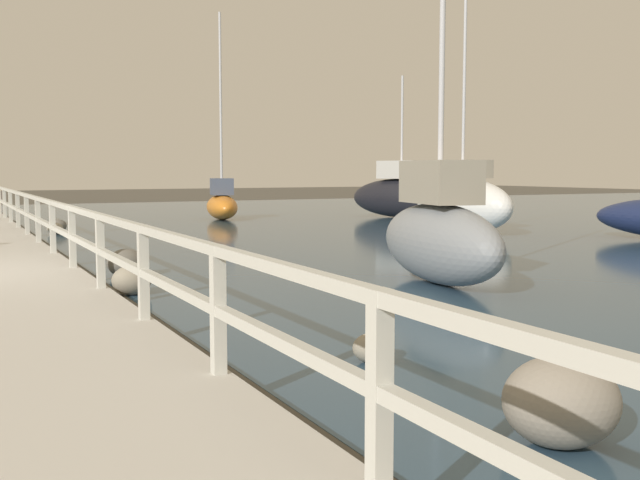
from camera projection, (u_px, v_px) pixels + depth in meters
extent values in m
cube|color=beige|center=(379.00, 391.00, 3.54)|extent=(0.10, 0.10, 0.98)
cube|color=beige|center=(218.00, 310.00, 5.60)|extent=(0.10, 0.10, 0.98)
cube|color=beige|center=(143.00, 272.00, 7.66)|extent=(0.10, 0.10, 0.98)
cube|color=beige|center=(100.00, 251.00, 9.71)|extent=(0.10, 0.10, 0.98)
cube|color=beige|center=(72.00, 237.00, 11.77)|extent=(0.10, 0.10, 0.98)
cube|color=beige|center=(53.00, 227.00, 13.82)|extent=(0.10, 0.10, 0.98)
cube|color=beige|center=(38.00, 220.00, 15.88)|extent=(0.10, 0.10, 0.98)
cube|color=beige|center=(27.00, 214.00, 17.93)|extent=(0.10, 0.10, 0.98)
cube|color=beige|center=(18.00, 209.00, 19.99)|extent=(0.10, 0.10, 0.98)
cube|color=beige|center=(11.00, 206.00, 22.04)|extent=(0.10, 0.10, 0.98)
cube|color=beige|center=(4.00, 203.00, 24.10)|extent=(0.10, 0.10, 0.98)
cube|color=beige|center=(71.00, 208.00, 11.72)|extent=(0.09, 32.50, 0.08)
cube|color=beige|center=(72.00, 237.00, 11.77)|extent=(0.09, 32.50, 0.08)
ellipsoid|color=gray|center=(561.00, 401.00, 4.89)|extent=(0.80, 0.72, 0.60)
ellipsoid|color=#666056|center=(126.00, 263.00, 12.71)|extent=(0.63, 0.57, 0.48)
ellipsoid|color=#666056|center=(58.00, 226.00, 22.00)|extent=(0.48, 0.44, 0.36)
ellipsoid|color=gray|center=(372.00, 348.00, 7.04)|extent=(0.37, 0.34, 0.28)
ellipsoid|color=gray|center=(132.00, 280.00, 10.85)|extent=(0.57, 0.52, 0.43)
ellipsoid|color=gray|center=(55.00, 229.00, 21.09)|extent=(0.45, 0.40, 0.34)
ellipsoid|color=white|center=(462.00, 205.00, 21.57)|extent=(1.46, 4.09, 1.58)
cube|color=#9E937F|center=(463.00, 169.00, 21.48)|extent=(1.01, 1.53, 0.51)
cylinder|color=silver|center=(464.00, 89.00, 21.27)|extent=(0.09, 0.09, 5.07)
ellipsoid|color=orange|center=(222.00, 207.00, 27.50)|extent=(1.82, 3.44, 0.90)
cube|color=#4C566B|center=(222.00, 187.00, 27.43)|extent=(1.02, 1.34, 0.60)
cylinder|color=silver|center=(221.00, 104.00, 27.15)|extent=(0.09, 0.09, 6.57)
ellipsoid|color=gray|center=(439.00, 243.00, 11.92)|extent=(1.73, 3.81, 1.28)
cube|color=#9E937F|center=(440.00, 182.00, 11.83)|extent=(1.03, 1.65, 0.68)
cylinder|color=silver|center=(442.00, 33.00, 11.61)|extent=(0.09, 0.09, 5.31)
ellipsoid|color=black|center=(401.00, 198.00, 28.63)|extent=(3.12, 4.62, 1.48)
cube|color=beige|center=(402.00, 170.00, 28.53)|extent=(1.60, 1.92, 0.68)
cylinder|color=silver|center=(402.00, 127.00, 28.38)|extent=(0.09, 0.09, 3.88)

